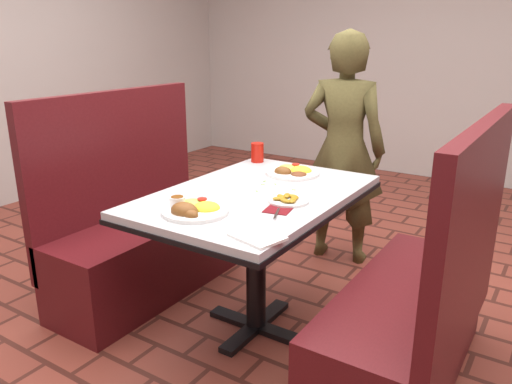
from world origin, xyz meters
TOP-DOWN VIEW (x-y plane):
  - dining_table at (0.00, 0.00)m, footprint 0.81×1.21m
  - booth_bench_left at (-0.80, 0.00)m, footprint 0.47×1.20m
  - booth_bench_right at (0.80, 0.00)m, footprint 0.47×1.20m
  - diner_person at (-0.02, 1.08)m, footprint 0.60×0.45m
  - near_dinner_plate at (-0.06, -0.39)m, footprint 0.28×0.28m
  - far_dinner_plate at (-0.01, 0.38)m, footprint 0.29×0.29m
  - plantain_plate at (0.20, -0.05)m, footprint 0.18×0.18m
  - maroon_napkin at (0.22, -0.17)m, footprint 0.13×0.13m
  - spoon_utensil at (0.25, -0.22)m, footprint 0.06×0.13m
  - red_tumbler at (-0.32, 0.51)m, footprint 0.08×0.08m
  - paper_napkin at (0.31, -0.48)m, footprint 0.21×0.18m
  - knife_utensil at (-0.07, -0.39)m, footprint 0.04×0.15m
  - fork_utensil at (-0.11, -0.35)m, footprint 0.08×0.15m
  - lettuce_shreds at (0.04, 0.06)m, footprint 0.28×0.32m

SIDE VIEW (x-z plane):
  - booth_bench_left at x=-0.80m, z-range -0.26..0.92m
  - booth_bench_right at x=0.80m, z-range -0.26..0.92m
  - dining_table at x=0.00m, z-range 0.28..1.03m
  - lettuce_shreds at x=0.04m, z-range 0.75..0.75m
  - maroon_napkin at x=0.22m, z-range 0.75..0.75m
  - diner_person at x=-0.02m, z-range 0.00..1.51m
  - spoon_utensil at x=0.25m, z-range 0.75..0.76m
  - paper_napkin at x=0.31m, z-range 0.75..0.76m
  - knife_utensil at x=-0.07m, z-range 0.76..0.76m
  - fork_utensil at x=-0.11m, z-range 0.76..0.76m
  - plantain_plate at x=0.20m, z-range 0.75..0.78m
  - far_dinner_plate at x=-0.01m, z-range 0.74..0.81m
  - near_dinner_plate at x=-0.06m, z-range 0.74..0.82m
  - red_tumbler at x=-0.32m, z-range 0.75..0.86m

